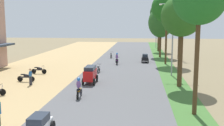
% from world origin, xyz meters
% --- Properties ---
extents(parked_motorbike_fourth, '(1.80, 0.54, 0.94)m').
position_xyz_m(parked_motorbike_fourth, '(-9.09, 14.97, 0.55)').
color(parked_motorbike_fourth, black).
rests_on(parked_motorbike_fourth, dirt_shoulder).
extents(parked_motorbike_fifth, '(1.80, 0.54, 0.94)m').
position_xyz_m(parked_motorbike_fifth, '(-9.35, 19.21, 0.55)').
color(parked_motorbike_fifth, black).
rests_on(parked_motorbike_fifth, dirt_shoulder).
extents(pedestrian_on_shoulder, '(0.38, 0.43, 1.62)m').
position_xyz_m(pedestrian_on_shoulder, '(-8.02, 13.52, 0.96)').
color(pedestrian_on_shoulder, '#33333D').
rests_on(pedestrian_on_shoulder, dirt_shoulder).
extents(median_tree_second, '(3.73, 3.73, 8.36)m').
position_xyz_m(median_tree_second, '(5.94, 14.58, 6.47)').
color(median_tree_second, '#4C351E').
rests_on(median_tree_second, median_strip).
extents(median_tree_third, '(4.32, 4.32, 10.01)m').
position_xyz_m(median_tree_third, '(5.87, 28.38, 7.93)').
color(median_tree_third, '#4C351E').
rests_on(median_tree_third, median_strip).
extents(median_tree_fourth, '(4.21, 4.21, 8.40)m').
position_xyz_m(median_tree_fourth, '(5.62, 36.19, 5.90)').
color(median_tree_fourth, '#4C351E').
rests_on(median_tree_fourth, median_strip).
extents(median_tree_fifth, '(3.71, 3.71, 9.74)m').
position_xyz_m(median_tree_fifth, '(5.93, 45.71, 7.80)').
color(median_tree_fifth, '#4C351E').
rests_on(median_tree_fifth, median_strip).
extents(streetlamp_near, '(3.16, 0.20, 8.04)m').
position_xyz_m(streetlamp_near, '(5.80, 19.88, 4.68)').
color(streetlamp_near, gray).
rests_on(streetlamp_near, median_strip).
extents(streetlamp_mid, '(3.16, 0.20, 7.21)m').
position_xyz_m(streetlamp_mid, '(5.80, 52.52, 4.25)').
color(streetlamp_mid, gray).
rests_on(streetlamp_mid, median_strip).
extents(utility_pole_near, '(1.80, 0.20, 8.27)m').
position_xyz_m(utility_pole_near, '(8.42, 34.26, 4.32)').
color(utility_pole_near, brown).
rests_on(utility_pole_near, ground).
extents(car_sedan_white, '(1.10, 2.26, 1.19)m').
position_xyz_m(car_sedan_white, '(-2.86, 2.04, 0.74)').
color(car_sedan_white, silver).
rests_on(car_sedan_white, road_strip).
extents(car_van_red, '(1.19, 2.41, 1.67)m').
position_xyz_m(car_van_red, '(-2.54, 14.87, 1.02)').
color(car_van_red, red).
rests_on(car_van_red, road_strip).
extents(car_hatchback_black, '(1.04, 2.00, 1.23)m').
position_xyz_m(car_hatchback_black, '(2.98, 29.54, 0.75)').
color(car_hatchback_black, black).
rests_on(car_hatchback_black, road_strip).
extents(motorbike_foreground_rider, '(0.54, 1.80, 1.66)m').
position_xyz_m(motorbike_foreground_rider, '(-2.46, 9.65, 0.86)').
color(motorbike_foreground_rider, black).
rests_on(motorbike_foreground_rider, road_strip).
extents(motorbike_ahead_second, '(0.54, 1.80, 0.94)m').
position_xyz_m(motorbike_ahead_second, '(-2.60, 20.72, 0.57)').
color(motorbike_ahead_second, black).
rests_on(motorbike_ahead_second, road_strip).
extents(motorbike_ahead_third, '(0.54, 1.80, 1.66)m').
position_xyz_m(motorbike_ahead_third, '(-0.98, 27.06, 0.86)').
color(motorbike_ahead_third, black).
rests_on(motorbike_ahead_third, road_strip).
extents(motorbike_ahead_fourth, '(0.54, 1.80, 0.94)m').
position_xyz_m(motorbike_ahead_fourth, '(-2.54, 34.04, 0.57)').
color(motorbike_ahead_fourth, black).
rests_on(motorbike_ahead_fourth, road_strip).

